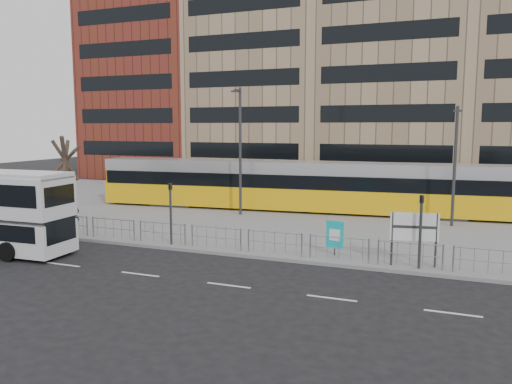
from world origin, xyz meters
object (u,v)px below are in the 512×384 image
(tram, at_px, (299,186))
(lamp_post_west, at_px, (240,146))
(station_sign, at_px, (414,229))
(lamp_post_east, at_px, (455,161))
(traffic_light_west, at_px, (171,206))
(bare_tree, at_px, (64,134))
(traffic_light_east, at_px, (421,222))
(pedestrian, at_px, (75,216))
(ad_panel, at_px, (335,235))

(tram, bearing_deg, lamp_post_west, -141.80)
(station_sign, height_order, lamp_post_east, lamp_post_east)
(traffic_light_west, distance_m, bare_tree, 11.02)
(traffic_light_east, bearing_deg, pedestrian, -169.10)
(ad_panel, distance_m, lamp_post_east, 10.92)
(tram, relative_size, traffic_light_east, 9.49)
(ad_panel, height_order, traffic_light_west, traffic_light_west)
(station_sign, distance_m, traffic_light_east, 0.55)
(pedestrian, bearing_deg, lamp_post_east, -41.90)
(ad_panel, bearing_deg, traffic_light_west, -160.61)
(station_sign, distance_m, pedestrian, 18.87)
(bare_tree, bearing_deg, ad_panel, -8.97)
(station_sign, xyz_separation_m, lamp_post_west, (-11.74, 8.86, 3.00))
(traffic_light_west, height_order, lamp_post_east, lamp_post_east)
(station_sign, relative_size, lamp_post_east, 0.32)
(bare_tree, bearing_deg, pedestrian, -42.02)
(traffic_light_west, xyz_separation_m, bare_tree, (-9.81, 3.69, 3.43))
(tram, xyz_separation_m, pedestrian, (-10.28, -10.82, -0.95))
(ad_panel, relative_size, lamp_post_east, 0.23)
(station_sign, bearing_deg, tram, 115.44)
(ad_panel, distance_m, lamp_post_west, 12.25)
(tram, distance_m, traffic_light_west, 12.55)
(station_sign, relative_size, bare_tree, 0.30)
(tram, relative_size, pedestrian, 18.89)
(lamp_post_east, bearing_deg, pedestrian, -156.82)
(tram, height_order, traffic_light_west, tram)
(lamp_post_west, bearing_deg, pedestrian, -132.21)
(station_sign, bearing_deg, bare_tree, 160.71)
(station_sign, xyz_separation_m, traffic_light_west, (-11.61, -0.30, 0.39))
(lamp_post_west, height_order, lamp_post_east, lamp_post_west)
(ad_panel, bearing_deg, lamp_post_west, 148.14)
(traffic_light_west, height_order, lamp_post_west, lamp_post_west)
(station_sign, bearing_deg, pedestrian, 166.52)
(lamp_post_east, bearing_deg, ad_panel, -118.72)
(ad_panel, bearing_deg, tram, 127.40)
(ad_panel, distance_m, traffic_light_west, 8.23)
(traffic_light_west, bearing_deg, pedestrian, 169.58)
(tram, xyz_separation_m, traffic_light_east, (8.80, -12.17, 0.24))
(traffic_light_east, height_order, lamp_post_east, lamp_post_east)
(station_sign, relative_size, pedestrian, 1.47)
(pedestrian, relative_size, bare_tree, 0.20)
(bare_tree, bearing_deg, traffic_light_west, -20.61)
(station_sign, height_order, bare_tree, bare_tree)
(station_sign, bearing_deg, lamp_post_east, 70.65)
(lamp_post_west, bearing_deg, lamp_post_east, 3.93)
(tram, bearing_deg, traffic_light_east, -59.18)
(lamp_post_east, bearing_deg, bare_tree, -164.46)
(ad_panel, xyz_separation_m, lamp_post_east, (5.05, 9.22, 2.96))
(traffic_light_west, distance_m, lamp_post_east, 16.69)
(traffic_light_west, relative_size, bare_tree, 0.41)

